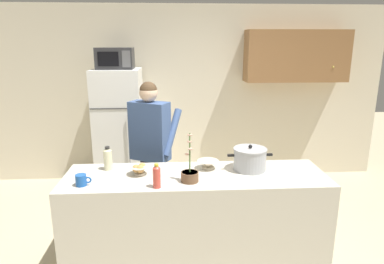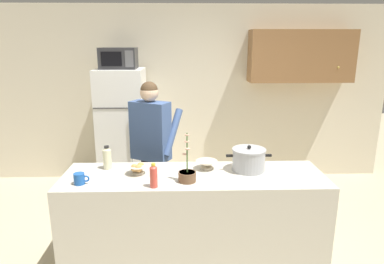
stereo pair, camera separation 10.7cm
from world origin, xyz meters
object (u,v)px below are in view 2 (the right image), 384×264
microwave (119,58)px  bottle_mid_counter (107,158)px  bottle_near_edge (154,176)px  cooking_pot (249,160)px  coffee_mug (80,179)px  refrigerator (123,130)px  bread_bowl (138,169)px  potted_orchid (187,174)px  empty_bowl (207,164)px  person_near_pot (151,138)px

microwave → bottle_mid_counter: 1.86m
bottle_near_edge → cooking_pot: bearing=22.7°
microwave → coffee_mug: (-0.01, -2.01, -0.89)m
bottle_mid_counter → cooking_pot: bearing=-3.5°
refrigerator → bottle_near_edge: refrigerator is taller
refrigerator → bottle_mid_counter: refrigerator is taller
bread_bowl → potted_orchid: bearing=-22.2°
bottle_mid_counter → potted_orchid: (0.74, -0.32, -0.05)m
refrigerator → microwave: microwave is taller
bottle_near_edge → bottle_mid_counter: bottle_mid_counter is taller
empty_bowl → bottle_mid_counter: bottle_mid_counter is taller
coffee_mug → bottle_mid_counter: (0.16, 0.35, 0.06)m
bottle_near_edge → coffee_mug: bearing=172.9°
microwave → bread_bowl: 2.05m
microwave → empty_bowl: 2.19m
refrigerator → potted_orchid: (0.89, -2.00, 0.12)m
person_near_pot → cooking_pot: size_ratio=4.00×
empty_bowl → potted_orchid: size_ratio=0.47×
refrigerator → empty_bowl: bearing=-57.9°
person_near_pot → bottle_mid_counter: bearing=-121.2°
microwave → person_near_pot: 1.43m
bottle_mid_counter → refrigerator: bearing=95.0°
bottle_mid_counter → person_near_pot: bearing=58.8°
cooking_pot → person_near_pot: bearing=144.9°
microwave → empty_bowl: (1.07, -1.68, -0.89)m
person_near_pot → potted_orchid: 0.99m
empty_bowl → bottle_near_edge: (-0.46, -0.40, 0.05)m
microwave → potted_orchid: (0.88, -1.97, -0.88)m
cooking_pot → coffee_mug: (-1.47, -0.27, -0.06)m
bread_bowl → microwave: bearing=103.9°
person_near_pot → bottle_near_edge: person_near_pot is taller
refrigerator → cooking_pot: (1.45, -1.75, 0.16)m
bread_bowl → bottle_mid_counter: (-0.30, 0.14, 0.06)m
refrigerator → person_near_pot: size_ratio=1.03×
cooking_pot → coffee_mug: cooking_pot is taller
person_near_pot → bottle_mid_counter: person_near_pot is taller
refrigerator → microwave: (0.00, -0.02, 1.00)m
cooking_pot → coffee_mug: size_ratio=3.19×
coffee_mug → bread_bowl: (0.46, 0.21, 0.00)m
microwave → refrigerator: bearing=90.1°
potted_orchid → empty_bowl: bearing=57.3°
person_near_pot → coffee_mug: person_near_pot is taller
cooking_pot → bottle_near_edge: 0.91m
person_near_pot → bottle_mid_counter: (-0.36, -0.59, -0.02)m
bread_bowl → potted_orchid: (0.44, -0.18, 0.01)m
empty_bowl → potted_orchid: potted_orchid is taller
microwave → coffee_mug: bearing=-90.3°
coffee_mug → bottle_mid_counter: bottle_mid_counter is taller
coffee_mug → refrigerator: bearing=89.7°
coffee_mug → bread_bowl: 0.50m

